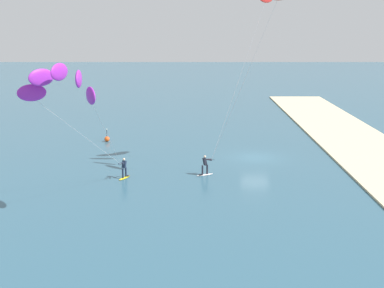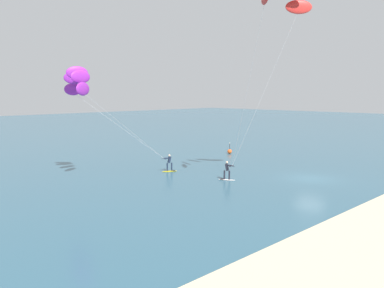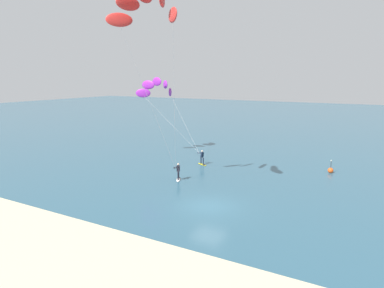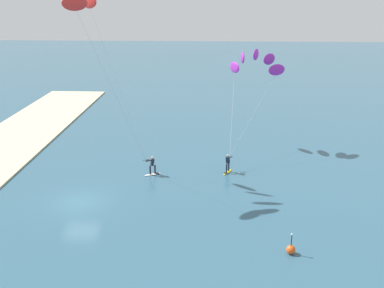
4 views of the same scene
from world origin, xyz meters
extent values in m
plane|color=#2D566B|center=(0.00, 0.00, 0.00)|extent=(240.00, 240.00, 0.00)
ellipsoid|color=yellow|center=(-6.64, 11.37, 0.04)|extent=(1.50, 0.99, 0.08)
cube|color=black|center=(-6.27, 11.18, 0.09)|extent=(0.38, 0.38, 0.02)
cylinder|color=#192338|center=(-6.84, 11.46, 0.47)|extent=(0.14, 0.14, 0.78)
cylinder|color=#192338|center=(-6.44, 11.27, 0.47)|extent=(0.14, 0.14, 0.78)
cube|color=#192338|center=(-6.64, 11.37, 1.16)|extent=(0.42, 0.41, 0.63)
sphere|color=beige|center=(-6.64, 11.37, 1.58)|extent=(0.20, 0.20, 0.20)
cylinder|color=black|center=(-7.16, 11.54, 1.31)|extent=(0.53, 0.21, 0.03)
cylinder|color=#192338|center=(-6.93, 11.35, 1.34)|extent=(0.61, 0.12, 0.15)
cylinder|color=#192338|center=(-6.86, 11.56, 1.34)|extent=(0.51, 0.46, 0.15)
ellipsoid|color=purple|center=(-14.00, 16.13, 7.91)|extent=(1.10, 1.80, 1.10)
ellipsoid|color=purple|center=(-14.25, 15.39, 8.91)|extent=(1.60, 1.46, 1.10)
ellipsoid|color=purple|center=(-14.69, 14.12, 9.30)|extent=(1.85, 0.90, 1.10)
ellipsoid|color=purple|center=(-15.12, 12.85, 8.91)|extent=(1.86, 0.44, 1.10)
ellipsoid|color=purple|center=(-15.37, 12.11, 7.91)|extent=(1.80, 1.10, 1.10)
cylinder|color=#B2B2B7|center=(-10.58, 13.84, 4.46)|extent=(6.86, 4.60, 6.31)
cylinder|color=#B2B2B7|center=(-11.27, 11.83, 4.46)|extent=(8.23, 0.58, 6.31)
ellipsoid|color=white|center=(-5.79, 4.85, 0.04)|extent=(0.99, 1.50, 0.08)
cube|color=black|center=(-5.97, 5.22, 0.09)|extent=(0.38, 0.38, 0.02)
cylinder|color=black|center=(-5.69, 4.66, 0.47)|extent=(0.14, 0.14, 0.78)
cylinder|color=black|center=(-5.89, 5.05, 0.47)|extent=(0.14, 0.14, 0.78)
cube|color=black|center=(-5.79, 4.85, 1.16)|extent=(0.41, 0.42, 0.63)
sphere|color=beige|center=(-5.79, 4.85, 1.58)|extent=(0.20, 0.20, 0.20)
cylinder|color=black|center=(-5.76, 4.30, 1.31)|extent=(0.06, 0.55, 0.03)
cylinder|color=black|center=(-5.67, 4.58, 1.34)|extent=(0.33, 0.58, 0.15)
cylinder|color=black|center=(-5.89, 4.57, 1.34)|extent=(0.28, 0.60, 0.15)
ellipsoid|color=red|center=(-8.02, -0.36, 14.38)|extent=(1.69, 1.81, 1.10)
ellipsoid|color=red|center=(-3.07, -0.12, 14.38)|extent=(1.81, 1.69, 1.10)
cylinder|color=#B2B2B7|center=(-6.89, 1.97, 7.69)|extent=(2.28, 4.68, 12.77)
cylinder|color=#B2B2B7|center=(-4.42, 2.09, 7.69)|extent=(2.71, 4.45, 12.77)
sphere|color=#EA5119|center=(6.70, 14.88, 0.28)|extent=(0.56, 0.56, 0.56)
cylinder|color=#262628|center=(6.70, 14.88, 0.91)|extent=(0.06, 0.06, 0.70)
sphere|color=#F2F2CC|center=(6.70, 14.88, 1.32)|extent=(0.12, 0.12, 0.12)
camera|label=1|loc=(-47.29, 5.90, 12.30)|focal=49.11mm
camera|label=2|loc=(-33.44, -18.24, 7.66)|focal=39.18mm
camera|label=3|loc=(11.64, -23.12, 9.87)|focal=32.86mm
camera|label=4|loc=(32.19, 10.09, 15.23)|focal=44.18mm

